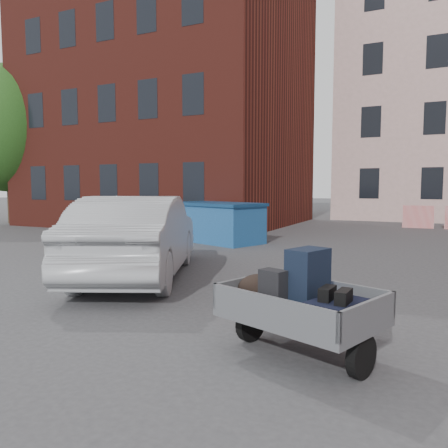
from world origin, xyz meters
The scene contains 7 objects.
ground centered at (0.00, 0.00, 0.00)m, with size 120.00×120.00×0.00m, color #38383A.
building_brick centered at (-9.00, 13.00, 7.00)m, with size 12.00×10.00×14.00m, color #591E16.
far_building centered at (-20.00, 22.00, 4.00)m, with size 6.00×6.00×8.00m, color maroon.
tree centered at (-16.00, 9.00, 5.17)m, with size 5.28×5.28×8.30m.
trailer centered at (1.76, -1.66, 0.61)m, with size 1.88×1.98×1.20m.
dumpster centered at (-3.44, 6.83, 0.66)m, with size 3.51×2.63×1.32m.
silver_car centered at (-2.38, 1.06, 0.83)m, with size 1.77×5.06×1.67m, color #A0A3A7.
Camera 1 is at (3.01, -6.19, 1.87)m, focal length 35.00 mm.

